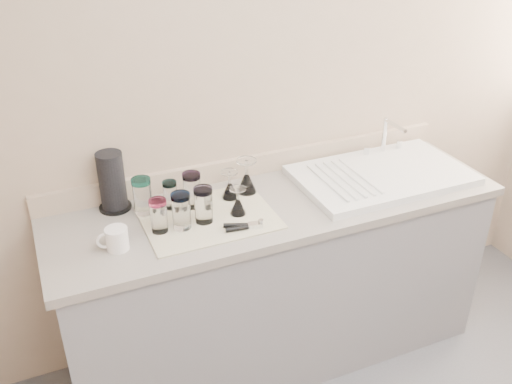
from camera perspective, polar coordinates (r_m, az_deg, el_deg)
name	(u,v)px	position (r m, az deg, el deg)	size (l,w,h in m)	color
room_envelope	(512,194)	(1.40, 24.26, -0.20)	(3.54, 3.50, 2.52)	#525257
counter_unit	(276,281)	(2.81, 2.03, -8.85)	(2.06, 0.62, 0.90)	gray
sink_unit	(382,174)	(2.80, 12.44, 1.73)	(0.82, 0.50, 0.22)	white
dish_towel	(209,217)	(2.44, -4.77, -2.53)	(0.55, 0.42, 0.01)	silver
tumbler_teal	(142,196)	(2.46, -11.29, -0.38)	(0.08, 0.08, 0.16)	white
tumbler_cyan	(170,195)	(2.49, -8.57, -0.25)	(0.06, 0.06, 0.13)	white
tumbler_purple	(192,190)	(2.48, -6.41, 0.23)	(0.08, 0.08, 0.16)	white
tumbler_magenta	(159,215)	(2.33, -9.70, -2.32)	(0.07, 0.07, 0.14)	white
tumbler_blue	(181,211)	(2.33, -7.48, -1.85)	(0.08, 0.08, 0.16)	white
tumbler_lavender	(203,205)	(2.36, -5.27, -1.26)	(0.08, 0.08, 0.16)	white
goblet_back_left	(230,189)	(2.55, -2.63, 0.32)	(0.07, 0.07, 0.13)	white
goblet_back_right	(247,181)	(2.59, -0.95, 1.10)	(0.09, 0.09, 0.16)	white
goblet_front_left	(238,205)	(2.43, -1.82, -1.31)	(0.07, 0.07, 0.12)	white
can_opener	(244,226)	(2.34, -1.22, -3.44)	(0.16, 0.08, 0.02)	silver
white_mug	(116,239)	(2.28, -13.80, -4.58)	(0.13, 0.10, 0.09)	white
paper_towel_roll	(112,182)	(2.51, -14.20, 0.97)	(0.14, 0.14, 0.26)	black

